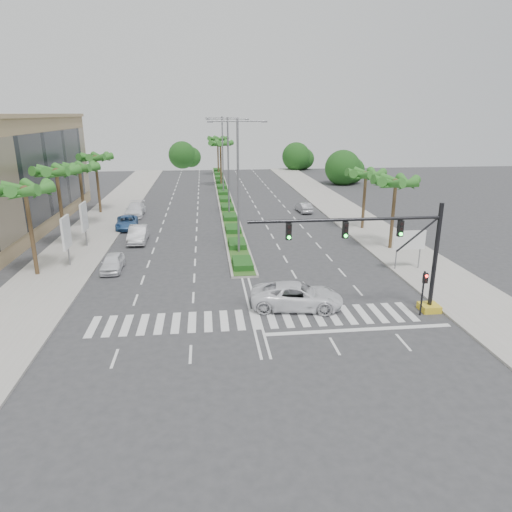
{
  "coord_description": "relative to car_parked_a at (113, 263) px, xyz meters",
  "views": [
    {
      "loc": [
        -2.93,
        -26.16,
        12.45
      ],
      "look_at": [
        0.44,
        3.76,
        3.0
      ],
      "focal_mm": 32.0,
      "sensor_mm": 36.0,
      "label": 1
    }
  ],
  "objects": [
    {
      "name": "palm_median_b",
      "position": [
        10.7,
        59.39,
        6.49
      ],
      "size": [
        4.57,
        4.68,
        8.05
      ],
      "color": "brown",
      "rests_on": "ground"
    },
    {
      "name": "car_parked_b",
      "position": [
        0.94,
        8.74,
        0.13
      ],
      "size": [
        1.77,
        4.97,
        1.63
      ],
      "primitive_type": "imported",
      "rotation": [
        0.0,
        0.0,
        0.01
      ],
      "color": "silver",
      "rests_on": "ground"
    },
    {
      "name": "billboard_near",
      "position": [
        -3.8,
        1.39,
        2.28
      ],
      "size": [
        0.18,
        2.1,
        4.35
      ],
      "color": "slate",
      "rests_on": "ground"
    },
    {
      "name": "streetlight_near",
      "position": [
        10.7,
        3.39,
        6.12
      ],
      "size": [
        5.1,
        0.25,
        12.0
      ],
      "color": "slate",
      "rests_on": "ground"
    },
    {
      "name": "streetlight_mid",
      "position": [
        10.7,
        19.39,
        6.12
      ],
      "size": [
        5.1,
        0.25,
        12.0
      ],
      "color": "slate",
      "rests_on": "ground"
    },
    {
      "name": "signal_gantry",
      "position": [
        19.98,
        -10.61,
        2.77
      ],
      "size": [
        12.6,
        1.2,
        7.2
      ],
      "color": "gold",
      "rests_on": "ground"
    },
    {
      "name": "car_parked_a",
      "position": [
        0.0,
        0.0,
        0.0
      ],
      "size": [
        1.65,
        4.04,
        1.37
      ],
      "primitive_type": "imported",
      "rotation": [
        0.0,
        0.0,
        0.01
      ],
      "color": "white",
      "rests_on": "ground"
    },
    {
      "name": "car_right",
      "position": [
        20.61,
        21.08,
        -0.03
      ],
      "size": [
        1.7,
        4.08,
        1.31
      ],
      "primitive_type": "imported",
      "rotation": [
        0.0,
        0.0,
        3.22
      ],
      "color": "#ABAAAF",
      "rests_on": "ground"
    },
    {
      "name": "palm_right_far",
      "position": [
        25.2,
        11.39,
        5.23
      ],
      "size": [
        4.57,
        4.68,
        6.75
      ],
      "color": "brown",
      "rests_on": "ground"
    },
    {
      "name": "car_crossing",
      "position": [
        13.62,
        -9.14,
        0.16
      ],
      "size": [
        6.48,
        3.78,
        1.7
      ],
      "primitive_type": "imported",
      "rotation": [
        0.0,
        0.0,
        1.41
      ],
      "color": "white",
      "rests_on": "ground"
    },
    {
      "name": "palm_left_far",
      "position": [
        -5.8,
        15.39,
        5.81
      ],
      "size": [
        4.57,
        4.68,
        7.35
      ],
      "color": "brown",
      "rests_on": "ground"
    },
    {
      "name": "median_grass",
      "position": [
        10.7,
        34.39,
        -0.47
      ],
      "size": [
        1.8,
        75.0,
        0.04
      ],
      "primitive_type": "cube",
      "color": "#23511B",
      "rests_on": "median"
    },
    {
      "name": "footpath_left",
      "position": [
        -4.5,
        9.39,
        -0.61
      ],
      "size": [
        6.0,
        120.0,
        0.15
      ],
      "primitive_type": "cube",
      "color": "gray",
      "rests_on": "ground"
    },
    {
      "name": "footpath_right",
      "position": [
        25.9,
        9.39,
        -0.61
      ],
      "size": [
        6.0,
        120.0,
        0.15
      ],
      "primitive_type": "cube",
      "color": "gray",
      "rests_on": "ground"
    },
    {
      "name": "median",
      "position": [
        10.7,
        34.39,
        -0.59
      ],
      "size": [
        2.2,
        75.0,
        0.2
      ],
      "primitive_type": "cube",
      "color": "gray",
      "rests_on": "ground"
    },
    {
      "name": "direction_sign",
      "position": [
        24.2,
        -2.62,
        1.77
      ],
      "size": [
        2.7,
        0.11,
        3.4
      ],
      "color": "slate",
      "rests_on": "ground"
    },
    {
      "name": "palm_left_end",
      "position": [
        -5.8,
        23.39,
        6.2
      ],
      "size": [
        4.57,
        4.68,
        7.75
      ],
      "color": "brown",
      "rests_on": "ground"
    },
    {
      "name": "ground",
      "position": [
        10.7,
        -10.61,
        -0.69
      ],
      "size": [
        160.0,
        160.0,
        0.0
      ],
      "primitive_type": "plane",
      "color": "#333335",
      "rests_on": "ground"
    },
    {
      "name": "streetlight_far",
      "position": [
        10.7,
        35.39,
        6.12
      ],
      "size": [
        5.1,
        0.25,
        12.0
      ],
      "color": "slate",
      "rests_on": "ground"
    },
    {
      "name": "palm_median_a",
      "position": [
        10.7,
        44.39,
        6.49
      ],
      "size": [
        4.57,
        4.68,
        8.05
      ],
      "color": "brown",
      "rests_on": "ground"
    },
    {
      "name": "palm_left_near",
      "position": [
        -5.8,
        -0.61,
        6.0
      ],
      "size": [
        4.57,
        4.68,
        7.55
      ],
      "color": "brown",
      "rests_on": "ground"
    },
    {
      "name": "car_parked_c",
      "position": [
        -1.1,
        14.62,
        0.01
      ],
      "size": [
        2.84,
        5.24,
        1.39
      ],
      "primitive_type": "imported",
      "rotation": [
        0.0,
        0.0,
        0.11
      ],
      "color": "#305B95",
      "rests_on": "ground"
    },
    {
      "name": "palm_right_near",
      "position": [
        25.2,
        3.39,
        5.52
      ],
      "size": [
        4.57,
        4.68,
        7.05
      ],
      "color": "brown",
      "rests_on": "ground"
    },
    {
      "name": "car_parked_d",
      "position": [
        -1.1,
        21.42,
        0.1
      ],
      "size": [
        2.24,
        5.44,
        1.58
      ],
      "primitive_type": "imported",
      "rotation": [
        0.0,
        0.0,
        0.01
      ],
      "color": "white",
      "rests_on": "ground"
    },
    {
      "name": "pedestrian_signal",
      "position": [
        21.3,
        -11.29,
        1.36
      ],
      "size": [
        0.28,
        0.36,
        3.0
      ],
      "color": "black",
      "rests_on": "ground"
    },
    {
      "name": "palm_left_mid",
      "position": [
        -5.8,
        7.39,
        6.39
      ],
      "size": [
        4.57,
        4.68,
        7.95
      ],
      "color": "brown",
      "rests_on": "ground"
    },
    {
      "name": "billboard_far",
      "position": [
        -3.8,
        7.39,
        2.28
      ],
      "size": [
        0.18,
        2.1,
        4.35
      ],
      "color": "slate",
      "rests_on": "ground"
    }
  ]
}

